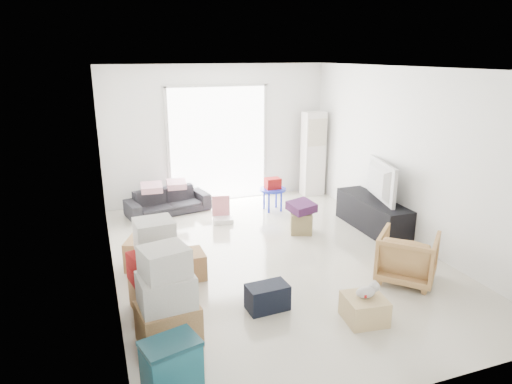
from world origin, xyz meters
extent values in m
cube|color=beige|center=(0.00, 0.00, -0.12)|extent=(4.50, 6.00, 0.24)
cube|color=white|center=(0.00, 0.00, 2.82)|extent=(4.50, 6.00, 0.24)
cube|color=white|center=(0.00, 3.12, 1.35)|extent=(4.50, 0.24, 2.70)
cube|color=white|center=(0.00, -3.12, 1.35)|extent=(4.50, 0.24, 2.70)
cube|color=white|center=(-2.37, 0.00, 1.35)|extent=(0.24, 6.00, 2.70)
cube|color=white|center=(2.37, 0.00, 1.35)|extent=(0.24, 6.00, 2.70)
cube|color=white|center=(0.00, 2.98, 1.15)|extent=(2.00, 0.01, 2.30)
cube|color=silver|center=(-1.00, 2.97, 1.15)|extent=(0.06, 0.04, 2.30)
cube|color=silver|center=(1.00, 2.97, 1.15)|extent=(0.06, 0.04, 2.30)
cube|color=silver|center=(0.00, 2.97, 2.30)|extent=(2.10, 0.04, 0.06)
cube|color=silver|center=(1.95, 2.65, 0.88)|extent=(0.45, 0.30, 1.75)
cube|color=black|center=(2.00, 0.47, 0.27)|extent=(0.48, 1.61, 0.54)
imported|color=black|center=(2.00, 0.47, 0.61)|extent=(0.90, 1.24, 0.15)
imported|color=#28282E|center=(-1.13, 2.50, 0.30)|extent=(1.59, 0.75, 0.60)
cube|color=#ECACB5|center=(-1.42, 2.45, 0.66)|extent=(0.42, 0.34, 0.13)
cube|color=#ECACB5|center=(-0.95, 2.52, 0.66)|extent=(0.36, 0.30, 0.12)
imported|color=tan|center=(1.38, -1.25, 0.36)|extent=(0.97, 0.97, 0.73)
cube|color=#145364|center=(-1.90, -2.35, 0.13)|extent=(0.53, 0.43, 0.26)
cube|color=#145364|center=(-1.90, -2.35, 0.39)|extent=(0.53, 0.43, 0.26)
cube|color=#0C333D|center=(-1.90, -2.35, 0.54)|extent=(0.55, 0.45, 0.04)
cube|color=#A7774B|center=(-1.80, -1.57, 0.22)|extent=(0.65, 0.57, 0.44)
cube|color=silver|center=(-1.80, -1.57, 0.61)|extent=(0.57, 0.49, 0.34)
cube|color=silver|center=(-1.80, -1.57, 0.93)|extent=(0.52, 0.48, 0.29)
cube|color=#A7774B|center=(-1.80, -0.87, 0.20)|extent=(0.65, 0.65, 0.40)
cube|color=red|center=(-1.80, -0.87, 0.49)|extent=(0.66, 0.50, 0.18)
cube|color=red|center=(-1.80, -0.87, 0.66)|extent=(0.66, 0.52, 0.16)
cube|color=silver|center=(-1.80, -0.87, 0.93)|extent=(0.44, 0.43, 0.38)
cube|color=#A7774B|center=(-1.77, 0.31, 0.21)|extent=(0.71, 0.66, 0.41)
cube|color=#A7774B|center=(-1.31, -0.19, 0.18)|extent=(0.43, 0.43, 0.35)
cube|color=black|center=(-0.60, -1.30, 0.15)|extent=(0.50, 0.32, 0.31)
cube|color=#948356|center=(0.80, 0.75, 0.18)|extent=(0.46, 0.46, 0.35)
cube|color=#411C46|center=(0.80, 0.75, 0.42)|extent=(0.45, 0.45, 0.14)
cylinder|color=#202FC8|center=(0.77, 1.97, 0.42)|extent=(0.51, 0.51, 0.04)
cylinder|color=#202FC8|center=(0.90, 2.09, 0.20)|extent=(0.04, 0.04, 0.40)
cylinder|color=#202FC8|center=(0.65, 2.09, 0.20)|extent=(0.04, 0.04, 0.40)
cylinder|color=#202FC8|center=(0.65, 1.84, 0.20)|extent=(0.04, 0.04, 0.40)
cylinder|color=#202FC8|center=(0.90, 1.84, 0.20)|extent=(0.04, 0.04, 0.40)
cube|color=red|center=(0.77, 1.97, 0.54)|extent=(0.28, 0.22, 0.20)
cube|color=silver|center=(-0.30, 1.66, 0.04)|extent=(0.38, 0.35, 0.08)
cube|color=#DA7582|center=(-0.30, 1.79, 0.27)|extent=(0.32, 0.09, 0.37)
cube|color=tan|center=(0.33, -1.89, 0.15)|extent=(0.48, 0.48, 0.29)
ellipsoid|color=#B2ADA8|center=(0.33, -1.89, 0.35)|extent=(0.23, 0.16, 0.12)
cube|color=red|center=(0.33, -1.89, 0.36)|extent=(0.18, 0.16, 0.03)
sphere|color=#B2ADA8|center=(0.46, -1.86, 0.38)|extent=(0.12, 0.12, 0.12)
camera|label=1|loc=(-2.34, -5.71, 2.88)|focal=32.00mm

